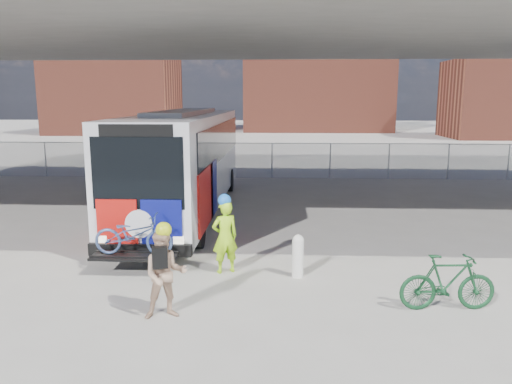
# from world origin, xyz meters

# --- Properties ---
(ground) EXTENTS (160.00, 160.00, 0.00)m
(ground) POSITION_xyz_m (0.00, 0.00, 0.00)
(ground) COLOR #9E9991
(ground) RESTS_ON ground
(bus) EXTENTS (2.67, 12.91, 3.69)m
(bus) POSITION_xyz_m (-2.00, 3.97, 2.11)
(bus) COLOR silver
(bus) RESTS_ON ground
(overpass) EXTENTS (40.00, 16.00, 7.95)m
(overpass) POSITION_xyz_m (0.00, 4.00, 6.54)
(overpass) COLOR #605E59
(overpass) RESTS_ON ground
(chainlink_fence) EXTENTS (30.00, 0.06, 30.00)m
(chainlink_fence) POSITION_xyz_m (0.00, 12.00, 1.42)
(chainlink_fence) COLOR gray
(chainlink_fence) RESTS_ON ground
(brick_buildings) EXTENTS (54.00, 22.00, 12.00)m
(brick_buildings) POSITION_xyz_m (1.23, 48.23, 5.42)
(brick_buildings) COLOR brown
(brick_buildings) RESTS_ON ground
(smokestack) EXTENTS (2.20, 2.20, 25.00)m
(smokestack) POSITION_xyz_m (14.00, 55.00, 12.50)
(smokestack) COLOR brown
(smokestack) RESTS_ON ground
(bollard) EXTENTS (0.26, 0.26, 1.01)m
(bollard) POSITION_xyz_m (1.84, -2.57, 0.54)
(bollard) COLOR white
(bollard) RESTS_ON ground
(cyclist_hivis) EXTENTS (0.75, 0.65, 1.91)m
(cyclist_hivis) POSITION_xyz_m (0.12, -2.34, 0.92)
(cyclist_hivis) COLOR #A9EE19
(cyclist_hivis) RESTS_ON ground
(cyclist_tan) EXTENTS (0.97, 0.85, 1.87)m
(cyclist_tan) POSITION_xyz_m (-0.73, -4.90, 0.88)
(cyclist_tan) COLOR tan
(cyclist_tan) RESTS_ON ground
(bike_parked) EXTENTS (1.92, 0.66, 1.13)m
(bike_parked) POSITION_xyz_m (4.71, -4.29, 0.57)
(bike_parked) COLOR #164525
(bike_parked) RESTS_ON ground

